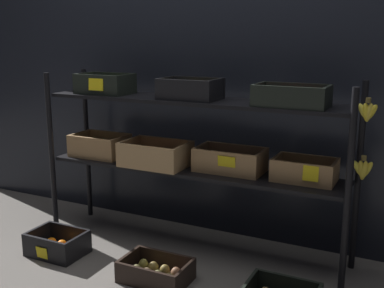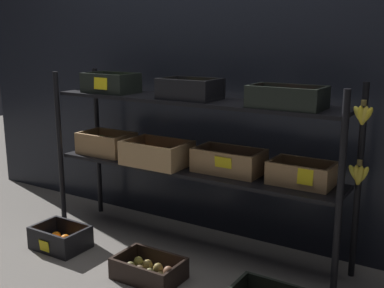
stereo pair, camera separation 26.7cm
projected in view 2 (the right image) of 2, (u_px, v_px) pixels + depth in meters
ground_plane at (192, 248)px, 2.82m from camera, size 10.00×10.00×0.00m
storefront_wall at (225, 66)px, 2.89m from camera, size 4.15×0.12×2.09m
display_rack at (190, 136)px, 2.67m from camera, size 1.86×0.37×1.01m
crate_ground_tangerine at (61, 240)px, 2.82m from camera, size 0.31×0.23×0.13m
crate_ground_kiwi at (149, 270)px, 2.47m from camera, size 0.35×0.23×0.11m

